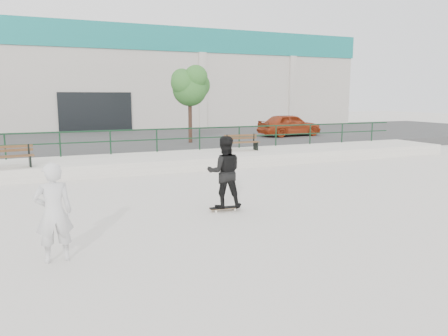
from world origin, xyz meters
name	(u,v)px	position (x,y,z in m)	size (l,w,h in m)	color
ground	(240,238)	(0.00, 0.00, 0.00)	(120.00, 120.00, 0.00)	silver
ledge	(141,163)	(0.00, 9.50, 0.25)	(30.00, 3.00, 0.50)	silver
parking_strip	(110,143)	(0.00, 18.00, 0.25)	(60.00, 14.00, 0.50)	#393939
railing	(134,136)	(0.00, 10.80, 1.24)	(28.00, 0.06, 1.03)	#13351E
commercial_building	(83,77)	(0.00, 31.99, 4.58)	(44.20, 16.33, 8.00)	beige
bench_left	(7,157)	(-4.81, 8.56, 0.88)	(1.72, 0.65, 0.78)	#502C1B
bench_right	(242,143)	(4.67, 9.81, 0.86)	(1.61, 0.54, 0.73)	#502C1B
tree	(190,85)	(3.66, 13.99, 3.51)	(2.26, 2.01, 4.01)	#402820
red_car	(289,125)	(10.47, 15.23, 1.18)	(1.61, 4.01, 1.36)	maroon
skateboard	(224,208)	(0.56, 2.16, 0.07)	(0.79, 0.26, 0.09)	black
standing_skater	(224,172)	(0.56, 2.16, 1.02)	(0.90, 0.70, 1.85)	black
seated_skater	(54,213)	(-3.60, 0.12, 0.90)	(0.66, 0.43, 1.81)	silver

